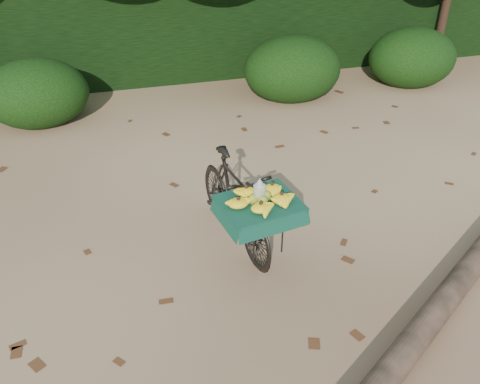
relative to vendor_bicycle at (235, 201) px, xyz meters
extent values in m
plane|color=tan|center=(0.67, -0.27, -0.54)|extent=(80.00, 80.00, 0.00)
imported|color=black|center=(0.00, 0.02, -0.02)|extent=(0.79, 1.81, 1.05)
cube|color=black|center=(0.10, -0.57, 0.32)|extent=(0.45, 0.52, 0.03)
cube|color=#124631|center=(0.10, -0.57, 0.34)|extent=(0.86, 0.75, 0.01)
ellipsoid|color=olive|center=(0.17, -0.56, 0.39)|extent=(0.10, 0.08, 0.11)
ellipsoid|color=olive|center=(0.09, -0.51, 0.39)|extent=(0.10, 0.08, 0.11)
ellipsoid|color=olive|center=(0.02, -0.58, 0.39)|extent=(0.10, 0.08, 0.11)
ellipsoid|color=olive|center=(0.11, -0.63, 0.39)|extent=(0.10, 0.08, 0.11)
cylinder|color=#EAE5C6|center=(0.10, -0.56, 0.44)|extent=(0.12, 0.12, 0.16)
cylinder|color=brown|center=(1.64, -1.62, -0.42)|extent=(3.03, 2.07, 0.25)
cube|color=black|center=(0.67, 6.03, 0.36)|extent=(26.00, 1.80, 1.80)
camera|label=1|loc=(-1.19, -4.51, 3.12)|focal=38.00mm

